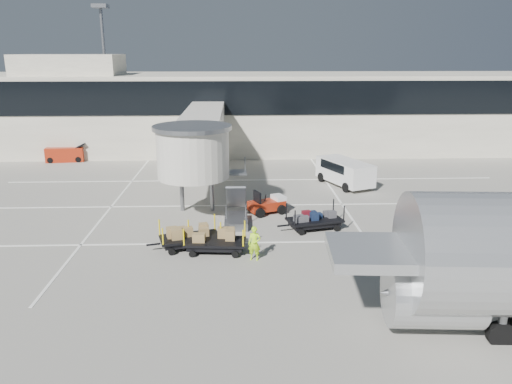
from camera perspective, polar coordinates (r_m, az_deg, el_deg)
ground at (r=26.24m, az=0.79°, el=-7.41°), size 140.00×140.00×0.00m
lane_markings at (r=34.98m, az=-1.07°, el=-1.36°), size 40.00×30.00×0.02m
terminal at (r=54.38m, az=-1.19°, el=9.26°), size 64.00×12.11×15.20m
jet_bridge at (r=36.94m, az=-6.36°, el=6.29°), size 5.70×20.40×6.03m
baggage_tug at (r=32.87m, az=1.33°, el=-1.47°), size 2.66×2.27×1.57m
suitcase_cart at (r=30.12m, az=6.66°, el=-3.22°), size 4.07×2.38×1.56m
box_cart_near at (r=26.67m, az=-4.81°, el=-5.76°), size 4.00×1.84×1.55m
box_cart_far at (r=27.39m, az=-7.59°, el=-5.16°), size 4.04×2.38×1.55m
ground_worker at (r=25.54m, az=-0.18°, el=-5.89°), size 0.73×0.55×1.80m
minivan at (r=40.26m, az=9.99°, el=2.47°), size 4.01×5.69×2.00m
belt_loader at (r=51.79m, az=-20.92°, el=4.05°), size 3.89×1.86×1.81m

